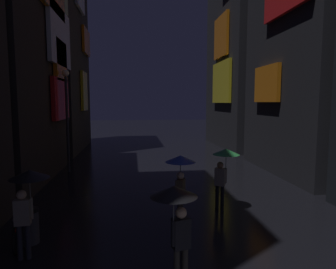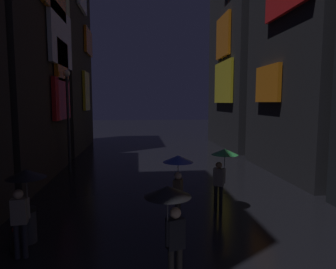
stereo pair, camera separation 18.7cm
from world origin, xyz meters
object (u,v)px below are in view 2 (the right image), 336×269
pedestrian_far_right_black (170,209)px  bicycle_parked_at_storefront (16,228)px  pedestrian_near_crossing_green (223,162)px  trash_bin (28,225)px  streetlamp_left_far (68,108)px  pedestrian_foreground_left_black (24,189)px  pedestrian_midstreet_left_blue (178,171)px

pedestrian_far_right_black → bicycle_parked_at_storefront: bearing=147.2°
pedestrian_near_crossing_green → bicycle_parked_at_storefront: (-6.04, -1.78, -1.28)m
pedestrian_near_crossing_green → trash_bin: size_ratio=2.28×
bicycle_parked_at_storefront → streetlamp_left_far: (-0.40, 8.18, 2.96)m
bicycle_parked_at_storefront → trash_bin: bearing=-1.3°
trash_bin → pedestrian_foreground_left_black: bearing=-72.4°
streetlamp_left_far → bicycle_parked_at_storefront: bearing=-87.2°
pedestrian_foreground_left_black → pedestrian_near_crossing_green: 6.06m
bicycle_parked_at_storefront → streetlamp_left_far: bearing=92.8°
pedestrian_far_right_black → trash_bin: (-3.49, 2.44, -1.20)m
pedestrian_foreground_left_black → streetlamp_left_far: streetlamp_left_far is taller
pedestrian_far_right_black → streetlamp_left_far: 11.55m
pedestrian_midstreet_left_blue → streetlamp_left_far: bearing=122.3°
trash_bin → pedestrian_midstreet_left_blue: bearing=9.0°
pedestrian_midstreet_left_blue → trash_bin: bearing=-171.0°
streetlamp_left_far → trash_bin: 8.71m
pedestrian_far_right_black → pedestrian_foreground_left_black: bearing=153.0°
trash_bin → pedestrian_far_right_black: bearing=-34.9°
streetlamp_left_far → trash_bin: (0.70, -8.19, -2.88)m
bicycle_parked_at_storefront → pedestrian_near_crossing_green: bearing=16.4°
trash_bin → pedestrian_near_crossing_green: bearing=17.3°
pedestrian_midstreet_left_blue → trash_bin: pedestrian_midstreet_left_blue is taller
bicycle_parked_at_storefront → trash_bin: (0.30, -0.01, 0.08)m
pedestrian_near_crossing_green → pedestrian_foreground_left_black: bearing=-154.9°
bicycle_parked_at_storefront → trash_bin: 0.31m
pedestrian_foreground_left_black → trash_bin: size_ratio=2.28×
pedestrian_near_crossing_green → streetlamp_left_far: size_ratio=0.40×
pedestrian_foreground_left_black → pedestrian_near_crossing_green: size_ratio=1.00×
streetlamp_left_far → trash_bin: streetlamp_left_far is taller
pedestrian_near_crossing_green → streetlamp_left_far: (-6.44, 6.40, 1.68)m
streetlamp_left_far → trash_bin: size_ratio=5.74×
pedestrian_far_right_black → pedestrian_near_crossing_green: bearing=61.9°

